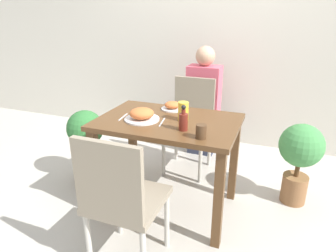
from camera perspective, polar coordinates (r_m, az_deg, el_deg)
The scene contains 15 objects.
ground_plane at distance 2.55m, azimuth -0.00°, elevation -14.85°, with size 16.00×16.00×0.00m, color #B7B2A8.
wall_back at distance 3.52m, azimuth 9.29°, elevation 17.64°, with size 8.00×0.05×2.60m.
dining_table at distance 2.24m, azimuth -0.00°, elevation -1.80°, with size 1.03×0.70×0.75m.
chair_near at distance 1.77m, azimuth -8.98°, elevation -13.22°, with size 0.42×0.42×0.90m.
chair_far at distance 2.91m, azimuth 4.32°, elevation 1.23°, with size 0.42×0.42×0.90m.
food_plate at distance 2.19m, azimuth -5.00°, elevation 2.15°, with size 0.26×0.26×0.09m.
side_plate at distance 2.42m, azimuth 0.85°, elevation 3.82°, with size 0.18×0.18×0.07m.
drink_cup at distance 1.87m, azimuth 6.32°, elevation -1.04°, with size 0.07×0.07×0.09m.
juice_glass at distance 2.17m, azimuth 2.92°, elevation 2.83°, with size 0.08×0.08×0.14m.
sauce_bottle at distance 1.98m, azimuth 2.94°, elevation 1.02°, with size 0.06×0.06×0.18m.
fork_utensil at distance 2.27m, azimuth -8.57°, elevation 1.71°, with size 0.03×0.16×0.00m.
spoon_utensil at distance 2.14m, azimuth -1.15°, elevation 0.72°, with size 0.04×0.17×0.00m.
potted_plant_left at distance 2.82m, azimuth -15.25°, elevation -2.82°, with size 0.33×0.33×0.68m.
potted_plant_right at distance 2.60m, azimuth 23.83°, elevation -4.94°, with size 0.34×0.34×0.69m.
person_figure at distance 3.24m, azimuth 6.75°, elevation 4.50°, with size 0.34×0.22×1.17m.
Camera 1 is at (0.74, -1.93, 1.50)m, focal length 32.00 mm.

